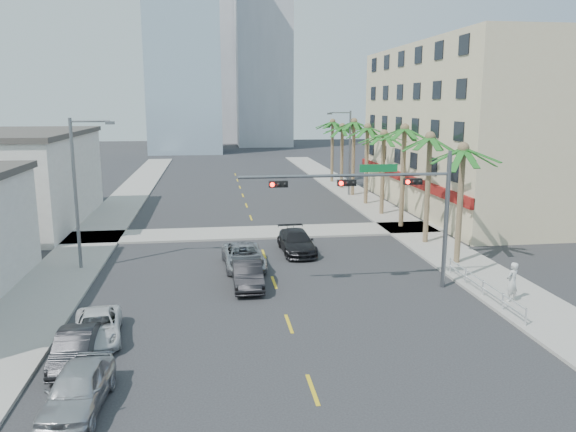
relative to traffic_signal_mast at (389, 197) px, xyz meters
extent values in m
plane|color=#262628|center=(-5.78, -7.95, -5.06)|extent=(260.00, 260.00, 0.00)
cube|color=gray|center=(6.22, 12.05, -4.99)|extent=(4.00, 120.00, 0.15)
cube|color=gray|center=(-17.78, 12.05, -4.99)|extent=(4.00, 120.00, 0.15)
cube|color=gray|center=(-5.78, 14.05, -4.99)|extent=(80.00, 4.00, 0.15)
cube|color=beige|center=(16.22, 22.05, 2.44)|extent=(15.00, 28.00, 15.00)
cube|color=maroon|center=(8.62, 22.05, -2.06)|extent=(0.30, 28.00, 0.80)
cube|color=beige|center=(-25.28, 20.05, -1.46)|extent=(11.00, 18.00, 7.20)
cube|color=#99B2C6|center=(-13.78, 87.05, 18.94)|extent=(14.00, 14.00, 48.00)
cube|color=#ADADB2|center=(3.22, 102.05, 24.94)|extent=(12.00, 12.00, 60.00)
cube|color=#ADADB2|center=(-8.78, 117.05, 15.94)|extent=(16.00, 16.00, 42.00)
cylinder|color=slate|center=(3.22, 0.05, -1.46)|extent=(0.24, 0.24, 7.20)
cylinder|color=slate|center=(-2.28, 0.05, 1.14)|extent=(11.00, 0.16, 0.16)
cube|color=#0C662D|center=(-0.58, 0.05, 1.49)|extent=(2.00, 0.05, 0.40)
cube|color=black|center=(1.22, -0.10, 0.79)|extent=(0.95, 0.28, 0.32)
sphere|color=#FF0C05|center=(0.90, -0.26, 0.79)|extent=(0.22, 0.22, 0.22)
cube|color=black|center=(-2.28, -0.10, 0.79)|extent=(0.95, 0.28, 0.32)
sphere|color=#FF0C05|center=(-2.60, -0.26, 0.79)|extent=(0.22, 0.22, 0.22)
cube|color=black|center=(-5.78, -0.10, 0.79)|extent=(0.95, 0.28, 0.32)
sphere|color=#FF0C05|center=(-6.10, -0.26, 0.79)|extent=(0.22, 0.22, 0.22)
cylinder|color=brown|center=(5.82, 4.05, -1.46)|extent=(0.36, 0.36, 7.20)
cylinder|color=brown|center=(5.82, 9.25, -1.28)|extent=(0.36, 0.36, 7.56)
cylinder|color=brown|center=(5.82, 14.45, -1.10)|extent=(0.36, 0.36, 7.92)
cylinder|color=brown|center=(5.82, 19.65, -1.46)|extent=(0.36, 0.36, 7.20)
cylinder|color=brown|center=(5.82, 24.85, -1.28)|extent=(0.36, 0.36, 7.56)
cylinder|color=brown|center=(5.82, 30.05, -1.10)|extent=(0.36, 0.36, 7.92)
cylinder|color=brown|center=(5.82, 35.25, -1.46)|extent=(0.36, 0.36, 7.20)
cylinder|color=brown|center=(5.82, 40.45, -1.28)|extent=(0.36, 0.36, 7.56)
cylinder|color=slate|center=(-16.98, 6.05, -0.56)|extent=(0.20, 0.20, 9.00)
cylinder|color=slate|center=(-15.88, 6.05, 3.74)|extent=(2.20, 0.12, 0.12)
cube|color=slate|center=(-14.78, 6.05, 3.64)|extent=(0.50, 0.25, 0.18)
cylinder|color=slate|center=(5.42, 30.05, -0.56)|extent=(0.20, 0.20, 9.00)
cylinder|color=slate|center=(4.32, 30.05, 3.74)|extent=(2.20, 0.12, 0.12)
cube|color=slate|center=(3.22, 30.05, 3.64)|extent=(0.50, 0.25, 0.18)
cylinder|color=silver|center=(4.52, -1.95, -4.51)|extent=(0.08, 8.00, 0.08)
cylinder|color=silver|center=(4.52, -1.95, -4.16)|extent=(0.08, 8.00, 0.08)
cylinder|color=silver|center=(4.52, -5.95, -4.56)|extent=(0.08, 0.08, 1.00)
cylinder|color=silver|center=(4.52, -3.95, -4.56)|extent=(0.08, 0.08, 1.00)
cylinder|color=silver|center=(4.52, -1.95, -4.56)|extent=(0.08, 0.08, 1.00)
cylinder|color=silver|center=(4.52, 0.05, -4.56)|extent=(0.08, 0.08, 1.00)
cylinder|color=silver|center=(4.52, 2.05, -4.56)|extent=(0.08, 0.08, 1.00)
imported|color=#B3B4B8|center=(-13.58, -10.16, -4.33)|extent=(2.03, 4.43, 1.47)
imported|color=black|center=(-14.45, -6.76, -4.43)|extent=(1.43, 3.89, 1.27)
imported|color=silver|center=(-14.04, -4.59, -4.48)|extent=(2.46, 4.42, 1.17)
imported|color=black|center=(-7.28, 1.51, -4.33)|extent=(1.56, 4.44, 1.46)
imported|color=#A2A2A7|center=(-7.28, 5.14, -4.35)|extent=(2.64, 5.24, 1.42)
imported|color=black|center=(-3.59, 8.14, -4.32)|extent=(2.25, 5.17, 1.48)
imported|color=silver|center=(5.51, -2.92, -3.91)|extent=(0.86, 0.74, 2.00)
camera|label=1|loc=(-9.10, -27.67, 4.81)|focal=35.00mm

